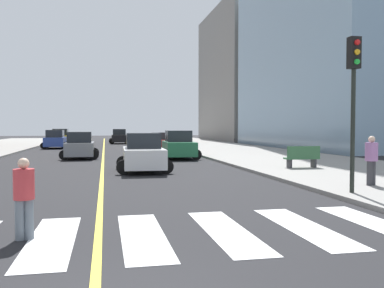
# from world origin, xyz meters

# --- Properties ---
(sidewalk_kerb_east) EXTENTS (10.00, 120.00, 0.15)m
(sidewalk_kerb_east) POSITION_xyz_m (12.20, 20.00, 0.07)
(sidewalk_kerb_east) COLOR gray
(sidewalk_kerb_east) RESTS_ON ground
(crosswalk_paint) EXTENTS (13.50, 4.00, 0.01)m
(crosswalk_paint) POSITION_xyz_m (0.00, 4.00, 0.01)
(crosswalk_paint) COLOR silver
(crosswalk_paint) RESTS_ON ground
(lane_divider_paint) EXTENTS (0.16, 80.00, 0.01)m
(lane_divider_paint) POSITION_xyz_m (0.00, 40.00, 0.01)
(lane_divider_paint) COLOR yellow
(lane_divider_paint) RESTS_ON ground
(parking_garage_concrete) EXTENTS (18.00, 24.00, 22.53)m
(parking_garage_concrete) POSITION_xyz_m (27.58, 66.30, 11.27)
(parking_garage_concrete) COLOR gray
(parking_garage_concrete) RESTS_ON ground
(car_black_nearest) EXTENTS (2.77, 4.43, 1.98)m
(car_black_nearest) POSITION_xyz_m (2.03, 53.53, 0.92)
(car_black_nearest) COLOR black
(car_black_nearest) RESTS_ON ground
(car_green_second) EXTENTS (2.92, 4.56, 2.00)m
(car_green_second) POSITION_xyz_m (5.28, 24.92, 0.93)
(car_green_second) COLOR #236B42
(car_green_second) RESTS_ON ground
(car_blue_third) EXTENTS (2.73, 4.36, 1.95)m
(car_blue_third) POSITION_xyz_m (-4.98, 41.75, 0.91)
(car_blue_third) COLOR #2D479E
(car_blue_third) RESTS_ON ground
(car_gray_fourth) EXTENTS (2.69, 4.29, 1.91)m
(car_gray_fourth) POSITION_xyz_m (-1.61, 26.40, 0.89)
(car_gray_fourth) COLOR slate
(car_gray_fourth) RESTS_ON ground
(car_white_fifth) EXTENTS (2.80, 4.41, 1.95)m
(car_white_fifth) POSITION_xyz_m (2.05, 16.75, 0.91)
(car_white_fifth) COLOR silver
(car_white_fifth) RESTS_ON ground
(car_yellow_sixth) EXTENTS (2.84, 4.55, 2.03)m
(car_yellow_sixth) POSITION_xyz_m (-5.31, 50.64, 0.95)
(car_yellow_sixth) COLOR gold
(car_yellow_sixth) RESTS_ON ground
(car_red_seventh) EXTENTS (2.42, 3.88, 1.74)m
(car_red_seventh) POSITION_xyz_m (5.40, 35.55, 0.81)
(car_red_seventh) COLOR red
(car_red_seventh) RESTS_ON ground
(traffic_light_near_corner) EXTENTS (0.36, 0.41, 4.94)m
(traffic_light_near_corner) POSITION_xyz_m (7.88, 7.42, 3.61)
(traffic_light_near_corner) COLOR black
(traffic_light_near_corner) RESTS_ON sidewalk_kerb_east
(park_bench) EXTENTS (1.80, 0.57, 1.12)m
(park_bench) POSITION_xyz_m (10.10, 15.42, 0.69)
(park_bench) COLOR #33603D
(park_bench) RESTS_ON sidewalk_kerb_east
(pedestrian_crossing) EXTENTS (0.40, 0.40, 1.63)m
(pedestrian_crossing) POSITION_xyz_m (-1.43, 4.14, 0.90)
(pedestrian_crossing) COLOR slate
(pedestrian_crossing) RESTS_ON ground
(pedestrian_waiting_east) EXTENTS (0.44, 0.44, 1.77)m
(pedestrian_waiting_east) POSITION_xyz_m (9.52, 8.82, 1.13)
(pedestrian_waiting_east) COLOR #38383D
(pedestrian_waiting_east) RESTS_ON sidewalk_kerb_east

